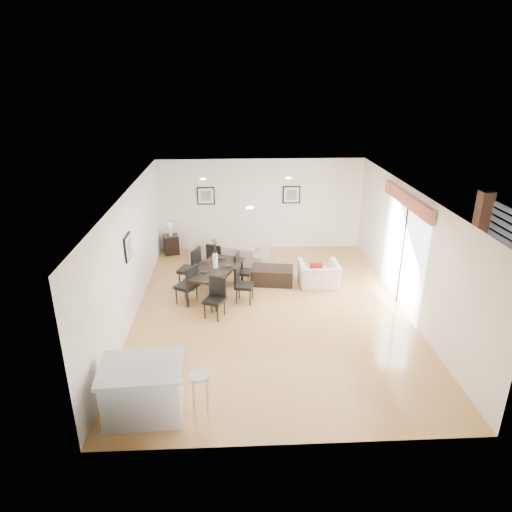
{
  "coord_description": "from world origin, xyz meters",
  "views": [
    {
      "loc": [
        -0.79,
        -9.03,
        4.92
      ],
      "look_at": [
        -0.32,
        0.4,
        1.16
      ],
      "focal_mm": 32.0,
      "sensor_mm": 36.0,
      "label": 1
    }
  ],
  "objects_px": {
    "dining_table": "(216,270)",
    "dining_chair_head": "(216,295)",
    "dining_chair_efar": "(241,268)",
    "bar_stool": "(200,380)",
    "dining_chair_wfar": "(192,266)",
    "coffee_table": "(272,276)",
    "dining_chair_enear": "(241,282)",
    "dining_chair_wnear": "(189,283)",
    "side_table": "(171,244)",
    "sofa": "(230,253)",
    "kitchen_island": "(143,390)",
    "armchair": "(318,275)",
    "dining_chair_foot": "(216,258)"
  },
  "relations": [
    {
      "from": "sofa",
      "to": "dining_table",
      "type": "height_order",
      "value": "dining_table"
    },
    {
      "from": "dining_chair_efar",
      "to": "kitchen_island",
      "type": "height_order",
      "value": "kitchen_island"
    },
    {
      "from": "dining_table",
      "to": "coffee_table",
      "type": "relative_size",
      "value": 1.8
    },
    {
      "from": "bar_stool",
      "to": "dining_chair_foot",
      "type": "bearing_deg",
      "value": 89.1
    },
    {
      "from": "side_table",
      "to": "dining_chair_enear",
      "type": "bearing_deg",
      "value": -57.93
    },
    {
      "from": "dining_chair_wfar",
      "to": "dining_chair_wnear",
      "type": "bearing_deg",
      "value": 19.67
    },
    {
      "from": "side_table",
      "to": "kitchen_island",
      "type": "height_order",
      "value": "kitchen_island"
    },
    {
      "from": "dining_chair_head",
      "to": "kitchen_island",
      "type": "relative_size",
      "value": 0.68
    },
    {
      "from": "dining_chair_efar",
      "to": "bar_stool",
      "type": "xyz_separation_m",
      "value": [
        -0.71,
        -4.54,
        0.11
      ]
    },
    {
      "from": "sofa",
      "to": "dining_chair_head",
      "type": "relative_size",
      "value": 2.43
    },
    {
      "from": "dining_chair_efar",
      "to": "dining_chair_head",
      "type": "xyz_separation_m",
      "value": [
        -0.56,
        -1.48,
        0.02
      ]
    },
    {
      "from": "dining_chair_wfar",
      "to": "dining_chair_foot",
      "type": "height_order",
      "value": "dining_chair_wfar"
    },
    {
      "from": "dining_chair_foot",
      "to": "coffee_table",
      "type": "xyz_separation_m",
      "value": [
        1.43,
        -0.47,
        -0.31
      ]
    },
    {
      "from": "dining_chair_efar",
      "to": "dining_chair_head",
      "type": "distance_m",
      "value": 1.58
    },
    {
      "from": "bar_stool",
      "to": "side_table",
      "type": "bearing_deg",
      "value": 100.6
    },
    {
      "from": "coffee_table",
      "to": "armchair",
      "type": "bearing_deg",
      "value": -3.93
    },
    {
      "from": "kitchen_island",
      "to": "dining_chair_wfar",
      "type": "bearing_deg",
      "value": 81.27
    },
    {
      "from": "side_table",
      "to": "bar_stool",
      "type": "xyz_separation_m",
      "value": [
        1.29,
        -6.89,
        0.31
      ]
    },
    {
      "from": "dining_chair_wnear",
      "to": "kitchen_island",
      "type": "relative_size",
      "value": 0.72
    },
    {
      "from": "dining_table",
      "to": "kitchen_island",
      "type": "xyz_separation_m",
      "value": [
        -0.98,
        -4.1,
        -0.18
      ]
    },
    {
      "from": "dining_chair_efar",
      "to": "side_table",
      "type": "height_order",
      "value": "dining_chair_efar"
    },
    {
      "from": "dining_chair_efar",
      "to": "bar_stool",
      "type": "bearing_deg",
      "value": -173.69
    },
    {
      "from": "dining_chair_foot",
      "to": "dining_chair_efar",
      "type": "bearing_deg",
      "value": 162.38
    },
    {
      "from": "dining_chair_efar",
      "to": "side_table",
      "type": "xyz_separation_m",
      "value": [
        -2.0,
        2.35,
        -0.2
      ]
    },
    {
      "from": "dining_chair_wfar",
      "to": "dining_chair_head",
      "type": "relative_size",
      "value": 1.17
    },
    {
      "from": "dining_chair_enear",
      "to": "coffee_table",
      "type": "height_order",
      "value": "dining_chair_enear"
    },
    {
      "from": "dining_chair_enear",
      "to": "dining_chair_efar",
      "type": "distance_m",
      "value": 0.84
    },
    {
      "from": "dining_chair_head",
      "to": "dining_chair_efar",
      "type": "bearing_deg",
      "value": 95.48
    },
    {
      "from": "dining_chair_wnear",
      "to": "side_table",
      "type": "height_order",
      "value": "dining_chair_wnear"
    },
    {
      "from": "dining_table",
      "to": "dining_chair_head",
      "type": "relative_size",
      "value": 2.08
    },
    {
      "from": "dining_chair_enear",
      "to": "bar_stool",
      "type": "bearing_deg",
      "value": -178.6
    },
    {
      "from": "sofa",
      "to": "bar_stool",
      "type": "relative_size",
      "value": 3.14
    },
    {
      "from": "dining_chair_head",
      "to": "kitchen_island",
      "type": "height_order",
      "value": "dining_chair_head"
    },
    {
      "from": "dining_chair_wfar",
      "to": "dining_chair_enear",
      "type": "bearing_deg",
      "value": 76.87
    },
    {
      "from": "dining_chair_head",
      "to": "side_table",
      "type": "xyz_separation_m",
      "value": [
        -1.44,
        3.82,
        -0.22
      ]
    },
    {
      "from": "dining_table",
      "to": "side_table",
      "type": "xyz_separation_m",
      "value": [
        -1.4,
        2.78,
        -0.35
      ]
    },
    {
      "from": "side_table",
      "to": "kitchen_island",
      "type": "relative_size",
      "value": 0.43
    },
    {
      "from": "kitchen_island",
      "to": "bar_stool",
      "type": "relative_size",
      "value": 1.89
    },
    {
      "from": "armchair",
      "to": "dining_chair_wfar",
      "type": "distance_m",
      "value": 3.12
    },
    {
      "from": "dining_chair_wnear",
      "to": "dining_chair_efar",
      "type": "relative_size",
      "value": 1.09
    },
    {
      "from": "dining_chair_enear",
      "to": "dining_chair_foot",
      "type": "xyz_separation_m",
      "value": [
        -0.63,
        1.44,
        0.01
      ]
    },
    {
      "from": "dining_chair_wfar",
      "to": "coffee_table",
      "type": "distance_m",
      "value": 2.02
    },
    {
      "from": "dining_chair_efar",
      "to": "side_table",
      "type": "bearing_deg",
      "value": 55.63
    },
    {
      "from": "dining_chair_wnear",
      "to": "dining_chair_efar",
      "type": "bearing_deg",
      "value": 158.75
    },
    {
      "from": "dining_table",
      "to": "kitchen_island",
      "type": "height_order",
      "value": "kitchen_island"
    },
    {
      "from": "dining_chair_wfar",
      "to": "kitchen_island",
      "type": "height_order",
      "value": "dining_chair_wfar"
    },
    {
      "from": "dining_chair_wfar",
      "to": "armchair",
      "type": "bearing_deg",
      "value": 109.57
    },
    {
      "from": "dining_table",
      "to": "coffee_table",
      "type": "xyz_separation_m",
      "value": [
        1.4,
        0.57,
        -0.42
      ]
    },
    {
      "from": "sofa",
      "to": "kitchen_island",
      "type": "bearing_deg",
      "value": 99.05
    },
    {
      "from": "dining_chair_wfar",
      "to": "kitchen_island",
      "type": "bearing_deg",
      "value": 15.62
    }
  ]
}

